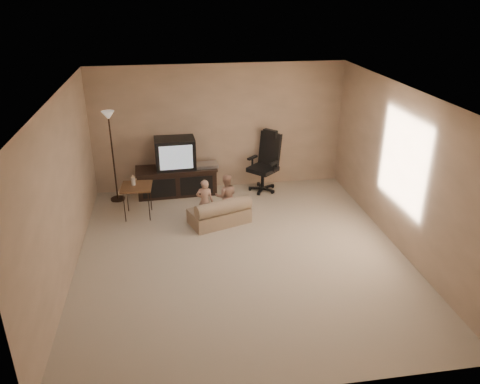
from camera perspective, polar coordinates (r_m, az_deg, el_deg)
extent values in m
plane|color=#B2A48D|center=(7.38, 0.12, -7.50)|extent=(5.50, 5.50, 0.00)
plane|color=white|center=(6.44, 0.14, 11.83)|extent=(5.50, 5.50, 0.00)
plane|color=tan|center=(9.39, -2.54, 7.85)|extent=(5.00, 0.00, 5.00)
plane|color=tan|center=(4.45, 5.85, -12.03)|extent=(5.00, 0.00, 5.00)
plane|color=tan|center=(6.91, -20.81, 0.16)|extent=(0.00, 5.50, 5.50)
plane|color=tan|center=(7.59, 19.13, 2.54)|extent=(0.00, 5.50, 5.50)
cube|color=black|center=(9.43, -7.71, 1.25)|extent=(1.56, 0.62, 0.49)
cube|color=black|center=(9.32, -7.80, 2.83)|extent=(1.60, 0.67, 0.04)
cube|color=black|center=(9.15, -9.83, 0.43)|extent=(0.64, 0.05, 0.37)
cube|color=black|center=(9.19, -5.33, 0.80)|extent=(0.64, 0.05, 0.37)
cube|color=black|center=(9.23, -7.93, 4.75)|extent=(0.79, 0.58, 0.60)
cube|color=silver|center=(8.97, -7.79, 4.17)|extent=(0.63, 0.04, 0.47)
cube|color=silver|center=(9.30, -4.09, 3.31)|extent=(0.45, 0.33, 0.07)
cylinder|color=black|center=(9.47, 2.77, 1.54)|extent=(0.07, 0.07, 0.39)
cube|color=black|center=(9.39, 2.80, 2.81)|extent=(0.69, 0.69, 0.09)
cube|color=black|center=(9.45, 3.67, 5.25)|extent=(0.44, 0.46, 0.69)
cube|color=black|center=(9.35, 3.72, 7.11)|extent=(0.27, 0.28, 0.16)
cube|color=black|center=(9.47, 1.52, 4.21)|extent=(0.25, 0.24, 0.04)
cube|color=black|center=(9.18, 4.16, 3.51)|extent=(0.25, 0.24, 0.04)
cube|color=brown|center=(8.49, -12.51, 0.63)|extent=(0.56, 0.56, 0.03)
cylinder|color=black|center=(8.44, -13.91, -1.79)|extent=(0.01, 0.01, 0.58)
cylinder|color=black|center=(8.39, -11.03, -1.68)|extent=(0.01, 0.01, 0.58)
cylinder|color=black|center=(8.82, -13.58, -0.59)|extent=(0.01, 0.01, 0.58)
cylinder|color=black|center=(8.77, -10.83, -0.48)|extent=(0.01, 0.01, 0.58)
cylinder|color=beige|center=(8.50, -12.89, 1.29)|extent=(0.07, 0.07, 0.15)
cone|color=beige|center=(8.46, -12.95, 1.92)|extent=(0.06, 0.06, 0.05)
cylinder|color=black|center=(9.45, -14.66, -0.82)|extent=(0.27, 0.27, 0.03)
cylinder|color=black|center=(9.15, -15.20, 3.89)|extent=(0.03, 0.03, 1.66)
cone|color=beige|center=(8.91, -15.78, 8.98)|extent=(0.23, 0.23, 0.16)
cube|color=tan|center=(8.24, -2.55, -2.90)|extent=(1.14, 0.85, 0.26)
cylinder|color=tan|center=(7.99, -2.03, -1.85)|extent=(1.02, 0.56, 0.24)
imported|color=tan|center=(8.13, -4.30, -1.17)|extent=(0.33, 0.27, 0.82)
imported|color=tan|center=(8.33, -1.70, -0.50)|extent=(0.41, 0.24, 0.81)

